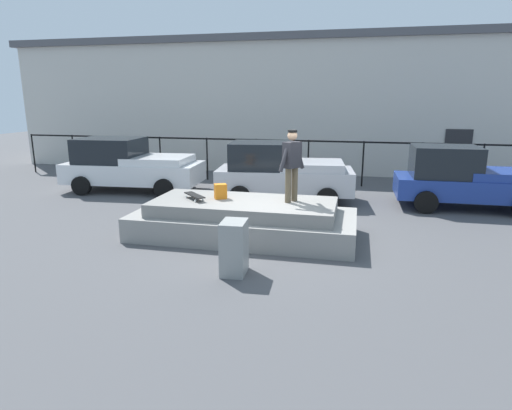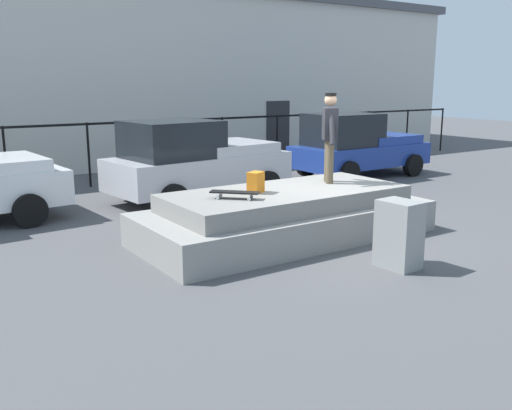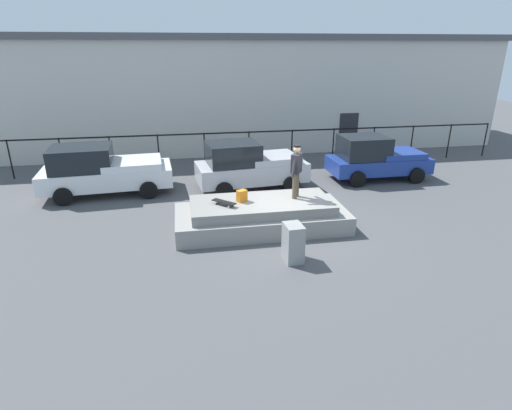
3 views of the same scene
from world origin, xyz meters
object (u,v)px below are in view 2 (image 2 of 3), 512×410
skateboarder (330,132)px  car_blue_pickup_far (357,146)px  skateboard (235,193)px  utility_box (399,234)px  backpack (256,182)px  car_silver_pickup_mid (195,161)px

skateboarder → car_blue_pickup_far: bearing=41.2°
skateboard → car_blue_pickup_far: bearing=32.2°
skateboarder → utility_box: 2.78m
skateboarder → backpack: bearing=-177.6°
skateboarder → utility_box: bearing=-106.3°
utility_box → car_blue_pickup_far: bearing=46.9°
skateboard → car_blue_pickup_far: size_ratio=0.17×
skateboarder → car_blue_pickup_far: (4.48, 3.92, -0.90)m
utility_box → skateboard: bearing=123.2°
backpack → car_silver_pickup_mid: car_silver_pickup_mid is taller
utility_box → car_silver_pickup_mid: bearing=88.1°
skateboard → backpack: bearing=22.7°
skateboarder → backpack: size_ratio=4.63×
backpack → car_silver_pickup_mid: (0.80, 3.68, -0.12)m
car_blue_pickup_far → car_silver_pickup_mid: bearing=-176.7°
backpack → utility_box: bearing=-95.2°
backpack → car_blue_pickup_far: bearing=4.6°
skateboarder → backpack: 1.84m
car_silver_pickup_mid → utility_box: (0.18, -5.97, -0.42)m
skateboarder → car_blue_pickup_far: skateboarder is taller
skateboard → backpack: (0.56, 0.24, 0.08)m
skateboard → car_blue_pickup_far: (6.72, 4.22, -0.06)m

